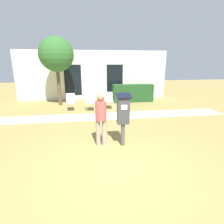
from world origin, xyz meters
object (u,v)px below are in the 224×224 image
(person_standing, at_px, (101,116))
(outdoor_chair_left, at_px, (71,101))
(outdoor_chair_middle, at_px, (90,101))
(outdoor_chair_right, at_px, (109,99))
(parking_meter, at_px, (123,113))

(person_standing, bearing_deg, outdoor_chair_left, 87.37)
(person_standing, relative_size, outdoor_chair_middle, 1.76)
(person_standing, relative_size, outdoor_chair_right, 1.76)
(parking_meter, bearing_deg, person_standing, 170.88)
(outdoor_chair_middle, distance_m, outdoor_chair_right, 1.04)
(outdoor_chair_left, height_order, outdoor_chair_middle, same)
(outdoor_chair_right, bearing_deg, parking_meter, -100.94)
(parking_meter, height_order, person_standing, parking_meter)
(parking_meter, bearing_deg, outdoor_chair_left, 113.03)
(parking_meter, xyz_separation_m, outdoor_chair_middle, (-0.84, 4.18, -0.49))
(person_standing, height_order, outdoor_chair_left, person_standing)
(person_standing, bearing_deg, parking_meter, -27.60)
(outdoor_chair_middle, bearing_deg, parking_meter, -64.63)
(outdoor_chair_left, distance_m, outdoor_chair_middle, 1.02)
(parking_meter, xyz_separation_m, outdoor_chair_left, (-1.84, 4.33, -0.49))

